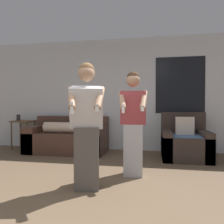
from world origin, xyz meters
The scene contains 7 objects.
ground_plane centered at (0.00, 0.00, 0.00)m, with size 14.00×14.00×0.00m, color brown.
wall_back centered at (0.02, 3.30, 1.35)m, with size 6.89×0.07×2.70m.
couch centered at (-1.23, 2.80, 0.31)m, with size 1.78×0.92×0.82m.
armchair centered at (1.35, 2.65, 0.32)m, with size 0.91×0.95×0.93m.
side_table centered at (-2.51, 3.02, 0.58)m, with size 0.49×0.45×0.85m.
person_left centered at (-0.11, 0.66, 0.81)m, with size 0.48×0.57×1.60m.
person_right centered at (0.41, 1.32, 0.81)m, with size 0.44×0.47×1.58m.
Camera 1 is at (0.70, -1.98, 1.05)m, focal length 35.00 mm.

